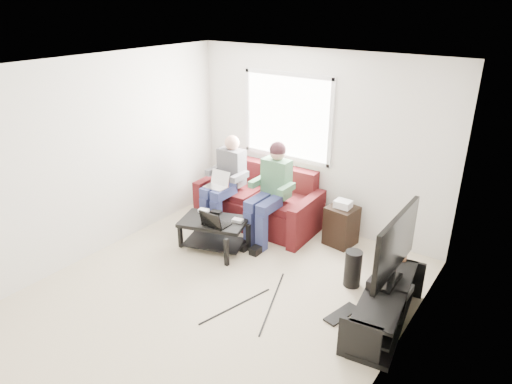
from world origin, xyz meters
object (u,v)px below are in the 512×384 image
tv (396,245)px  end_table (341,225)px  tv_stand (384,308)px  sofa (260,203)px  subwoofer (353,269)px  coffee_table (214,228)px

tv → end_table: size_ratio=1.66×
tv_stand → tv: tv is taller
tv_stand → sofa: bearing=153.6°
tv_stand → subwoofer: (-0.57, 0.47, 0.03)m
tv → end_table: 1.78m
tv_stand → subwoofer: bearing=140.5°
sofa → tv: (2.45, -1.12, 0.59)m
coffee_table → subwoofer: subwoofer is taller
tv → end_table: tv is taller
sofa → coffee_table: bearing=-92.9°
sofa → coffee_table: (-0.05, -1.03, 0.00)m
sofa → coffee_table: sofa is taller
sofa → subwoofer: sofa is taller
tv → subwoofer: tv is taller
coffee_table → tv: bearing=-2.0°
tv_stand → end_table: bearing=130.6°
end_table → tv_stand: bearing=-49.4°
tv_stand → tv: 0.72m
coffee_table → tv_stand: (2.50, -0.19, -0.12)m
tv_stand → subwoofer: subwoofer is taller
coffee_table → tv: 2.57m
sofa → tv: 2.75m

